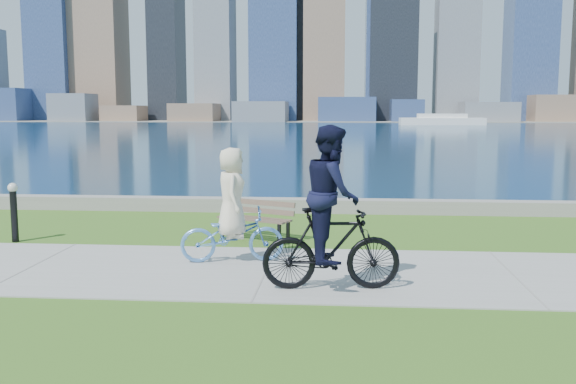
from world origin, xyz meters
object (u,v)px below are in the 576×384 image
at_px(park_bench, 257,216).
at_px(cyclist_woman, 232,220).
at_px(bollard_lamp, 14,208).
at_px(cyclist_man, 331,221).

distance_m(park_bench, cyclist_woman, 1.98).
bearing_deg(cyclist_woman, bollard_lamp, 62.65).
bearing_deg(cyclist_woman, cyclist_man, -143.25).
height_order(park_bench, cyclist_woman, cyclist_woman).
bearing_deg(cyclist_man, cyclist_woman, 42.15).
relative_size(park_bench, cyclist_woman, 0.82).
bearing_deg(park_bench, cyclist_woman, -70.33).
bearing_deg(park_bench, bollard_lamp, -148.37).
xyz_separation_m(park_bench, cyclist_woman, (-0.17, -1.95, 0.27)).
distance_m(bollard_lamp, cyclist_man, 7.08).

